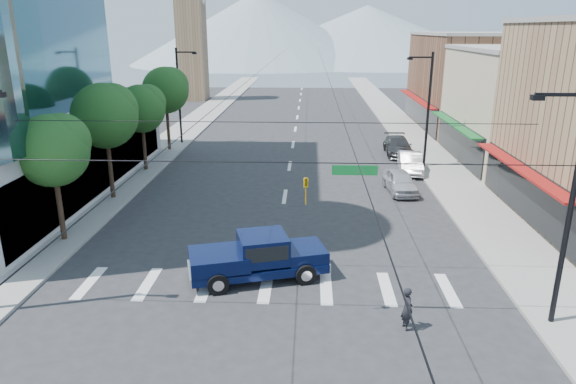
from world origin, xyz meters
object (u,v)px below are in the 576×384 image
pickup_truck (258,256)px  parked_car_near (400,182)px  parked_car_mid (410,163)px  pedestrian (407,308)px  parked_car_far (398,146)px

pickup_truck → parked_car_near: 15.55m
parked_car_mid → pedestrian: bearing=-95.5°
pickup_truck → parked_car_mid: size_ratio=1.38×
pedestrian → parked_car_near: size_ratio=0.38×
parked_car_far → parked_car_mid: bearing=-89.0°
parked_car_near → parked_car_far: (1.61, 10.98, 0.03)m
pedestrian → parked_car_near: (2.50, 16.85, -0.09)m
parked_car_near → pickup_truck: bearing=-127.8°
pedestrian → parked_car_far: (4.11, 27.83, -0.06)m
pickup_truck → parked_car_far: 26.06m
parked_car_near → parked_car_mid: 5.34m
pedestrian → parked_car_far: 28.13m
pickup_truck → parked_car_mid: (10.03, 18.16, -0.30)m
pedestrian → parked_car_far: size_ratio=0.31×
parked_car_mid → parked_car_far: size_ratio=0.87×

